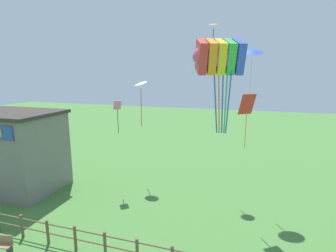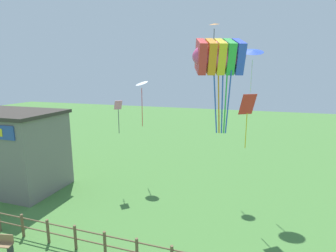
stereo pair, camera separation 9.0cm
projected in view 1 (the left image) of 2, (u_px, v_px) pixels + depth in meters
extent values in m
cylinder|color=brown|center=(22.00, 226.00, 13.60)|extent=(0.14, 0.14, 1.27)
cylinder|color=brown|center=(48.00, 232.00, 13.12)|extent=(0.14, 0.14, 1.27)
cylinder|color=brown|center=(75.00, 238.00, 12.64)|extent=(0.14, 0.14, 1.27)
cylinder|color=brown|center=(105.00, 244.00, 12.16)|extent=(0.14, 0.14, 1.27)
cylinder|color=brown|center=(137.00, 251.00, 11.68)|extent=(0.14, 0.14, 1.27)
cylinder|color=brown|center=(154.00, 246.00, 11.35)|extent=(21.20, 0.07, 0.07)
cube|color=slate|center=(10.00, 152.00, 19.23)|extent=(7.24, 4.40, 5.54)
cube|color=#38332D|center=(5.00, 113.00, 18.66)|extent=(7.54, 4.70, 0.24)
cube|color=#2D2D33|center=(10.00, 251.00, 12.34)|extent=(0.13, 0.36, 0.43)
ellipsoid|color=#E54C8C|center=(219.00, 56.00, 10.32)|extent=(2.49, 2.07, 1.45)
cube|color=red|center=(201.00, 56.00, 10.30)|extent=(0.77, 1.49, 1.47)
cube|color=orange|center=(210.00, 56.00, 10.31)|extent=(0.77, 1.49, 1.47)
cube|color=yellow|center=(219.00, 56.00, 10.32)|extent=(0.77, 1.49, 1.47)
cube|color=green|center=(228.00, 56.00, 10.34)|extent=(0.77, 1.49, 1.47)
cube|color=blue|center=(237.00, 56.00, 10.35)|extent=(0.77, 1.49, 1.47)
cylinder|color=blue|center=(215.00, 103.00, 10.52)|extent=(0.22, 0.40, 2.55)
cylinder|color=orange|center=(219.00, 103.00, 10.48)|extent=(0.14, 0.41, 2.55)
cylinder|color=blue|center=(222.00, 103.00, 10.45)|extent=(0.05, 0.41, 2.55)
cylinder|color=green|center=(226.00, 103.00, 10.43)|extent=(0.14, 0.41, 2.55)
cylinder|color=blue|center=(228.00, 103.00, 10.42)|extent=(0.22, 0.40, 2.55)
cone|color=blue|center=(252.00, 51.00, 16.37)|extent=(1.56, 1.52, 0.57)
cylinder|color=silver|center=(251.00, 76.00, 16.68)|extent=(0.05, 0.05, 2.05)
cube|color=red|center=(247.00, 104.00, 14.30)|extent=(0.95, 0.85, 1.15)
cylinder|color=yellow|center=(246.00, 131.00, 14.60)|extent=(0.05, 0.05, 2.00)
cone|color=orange|center=(213.00, 24.00, 18.81)|extent=(0.89, 0.88, 0.22)
cylinder|color=#333338|center=(213.00, 39.00, 19.02)|extent=(0.05, 0.05, 1.42)
cone|color=white|center=(141.00, 83.00, 20.03)|extent=(1.35, 1.35, 0.40)
cylinder|color=red|center=(141.00, 107.00, 20.40)|extent=(0.05, 0.05, 2.99)
cube|color=pink|center=(117.00, 105.00, 18.55)|extent=(0.64, 0.64, 0.67)
cylinder|color=#4C4C51|center=(118.00, 121.00, 18.78)|extent=(0.05, 0.05, 1.75)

